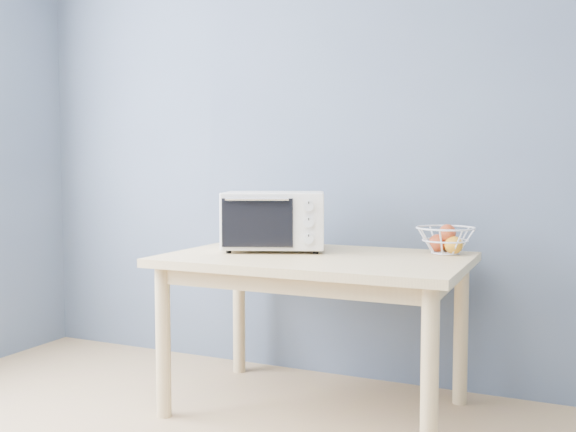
% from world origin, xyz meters
% --- Properties ---
extents(room, '(4.01, 4.51, 2.61)m').
position_xyz_m(room, '(0.00, 0.00, 1.30)').
color(room, '#A17D59').
rests_on(room, ground).
extents(dining_table, '(1.40, 0.90, 0.75)m').
position_xyz_m(dining_table, '(0.09, 1.70, 0.65)').
color(dining_table, '#DDC584').
rests_on(dining_table, ground).
extents(toaster_oven, '(0.59, 0.51, 0.30)m').
position_xyz_m(toaster_oven, '(-0.20, 1.78, 0.91)').
color(toaster_oven, white).
rests_on(toaster_oven, dining_table).
extents(fruit_basket, '(0.28, 0.28, 0.14)m').
position_xyz_m(fruit_basket, '(0.64, 2.00, 0.82)').
color(fruit_basket, silver).
rests_on(fruit_basket, dining_table).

